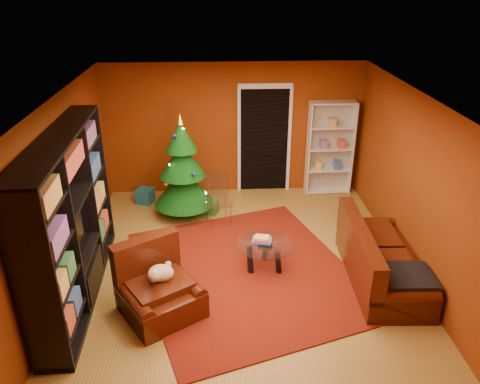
{
  "coord_description": "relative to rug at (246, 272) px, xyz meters",
  "views": [
    {
      "loc": [
        -0.33,
        -6.04,
        4.1
      ],
      "look_at": [
        0.0,
        0.4,
        1.05
      ],
      "focal_mm": 35.0,
      "sensor_mm": 36.0,
      "label": 1
    }
  ],
  "objects": [
    {
      "name": "doorway",
      "position": [
        0.53,
        2.94,
        1.04
      ],
      "size": [
        1.06,
        0.6,
        2.16
      ],
      "primitive_type": null,
      "color": "black",
      "rests_on": "floor"
    },
    {
      "name": "gift_box_teal",
      "position": [
        -1.83,
        2.45,
        0.13
      ],
      "size": [
        0.37,
        0.37,
        0.29
      ],
      "primitive_type": "cube",
      "rotation": [
        0.0,
        0.0,
        -0.35
      ],
      "color": "#145873",
      "rests_on": "floor"
    },
    {
      "name": "floor",
      "position": [
        -0.07,
        0.21,
        -0.03
      ],
      "size": [
        5.0,
        5.5,
        0.05
      ],
      "primitive_type": "cube",
      "color": "olive",
      "rests_on": "ground"
    },
    {
      "name": "dog",
      "position": [
        -1.16,
        -0.79,
        0.57
      ],
      "size": [
        0.5,
        0.47,
        0.26
      ],
      "primitive_type": null,
      "rotation": [
        0.0,
        0.0,
        0.57
      ],
      "color": "beige",
      "rests_on": "armchair"
    },
    {
      "name": "gift_box_green",
      "position": [
        -0.56,
        1.96,
        0.13
      ],
      "size": [
        0.34,
        0.34,
        0.27
      ],
      "primitive_type": "cube",
      "rotation": [
        0.0,
        0.0,
        -0.32
      ],
      "color": "#257526",
      "rests_on": "floor"
    },
    {
      "name": "wall_back",
      "position": [
        -0.07,
        2.99,
        1.29
      ],
      "size": [
        5.0,
        0.05,
        2.6
      ],
      "primitive_type": "cube",
      "color": "#80320C",
      "rests_on": "ground"
    },
    {
      "name": "sofa",
      "position": [
        1.95,
        -0.27,
        0.43
      ],
      "size": [
        1.0,
        2.07,
        0.87
      ],
      "primitive_type": null,
      "rotation": [
        0.0,
        0.0,
        1.53
      ],
      "color": "#371107",
      "rests_on": "rug"
    },
    {
      "name": "rug",
      "position": [
        0.0,
        0.0,
        0.0
      ],
      "size": [
        3.91,
        4.22,
        0.02
      ],
      "primitive_type": "cube",
      "rotation": [
        0.0,
        0.0,
        0.32
      ],
      "color": "maroon",
      "rests_on": "floor"
    },
    {
      "name": "armchair",
      "position": [
        -1.17,
        -0.86,
        0.38
      ],
      "size": [
        1.39,
        1.39,
        0.79
      ],
      "primitive_type": null,
      "rotation": [
        0.0,
        0.0,
        0.57
      ],
      "color": "#371107",
      "rests_on": "rug"
    },
    {
      "name": "coffee_table",
      "position": [
        0.28,
        0.08,
        0.22
      ],
      "size": [
        1.03,
        1.03,
        0.55
      ],
      "primitive_type": null,
      "rotation": [
        0.0,
        0.0,
        -0.2
      ],
      "color": "gray",
      "rests_on": "rug"
    },
    {
      "name": "wall_left",
      "position": [
        -2.59,
        0.21,
        1.29
      ],
      "size": [
        0.05,
        5.5,
        2.6
      ],
      "primitive_type": "cube",
      "color": "#80320C",
      "rests_on": "ground"
    },
    {
      "name": "wall_right",
      "position": [
        2.46,
        0.21,
        1.29
      ],
      "size": [
        0.05,
        5.5,
        2.6
      ],
      "primitive_type": "cube",
      "color": "#80320C",
      "rests_on": "ground"
    },
    {
      "name": "christmas_tree",
      "position": [
        -1.02,
        1.91,
        0.93
      ],
      "size": [
        1.13,
        1.13,
        1.93
      ],
      "primitive_type": null,
      "rotation": [
        0.0,
        0.0,
        0.04
      ],
      "color": "#0A400E",
      "rests_on": "floor"
    },
    {
      "name": "acrylic_chair",
      "position": [
        -0.4,
        1.54,
        0.41
      ],
      "size": [
        0.53,
        0.56,
        0.84
      ],
      "primitive_type": null,
      "rotation": [
        0.0,
        0.0,
        0.23
      ],
      "color": "#66605B",
      "rests_on": "rug"
    },
    {
      "name": "ceiling",
      "position": [
        -0.07,
        0.21,
        2.62
      ],
      "size": [
        5.0,
        5.5,
        0.05
      ],
      "primitive_type": "cube",
      "color": "silver",
      "rests_on": "wall_back"
    },
    {
      "name": "media_unit",
      "position": [
        -2.34,
        -0.36,
        1.14
      ],
      "size": [
        0.57,
        3.01,
        2.3
      ],
      "primitive_type": null,
      "rotation": [
        0.0,
        0.0,
        0.04
      ],
      "color": "black",
      "rests_on": "floor"
    },
    {
      "name": "white_bookshelf",
      "position": [
        1.83,
        2.78,
        0.92
      ],
      "size": [
        0.89,
        0.33,
        1.92
      ],
      "primitive_type": null,
      "rotation": [
        0.0,
        0.0,
        0.01
      ],
      "color": "white",
      "rests_on": "floor"
    }
  ]
}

